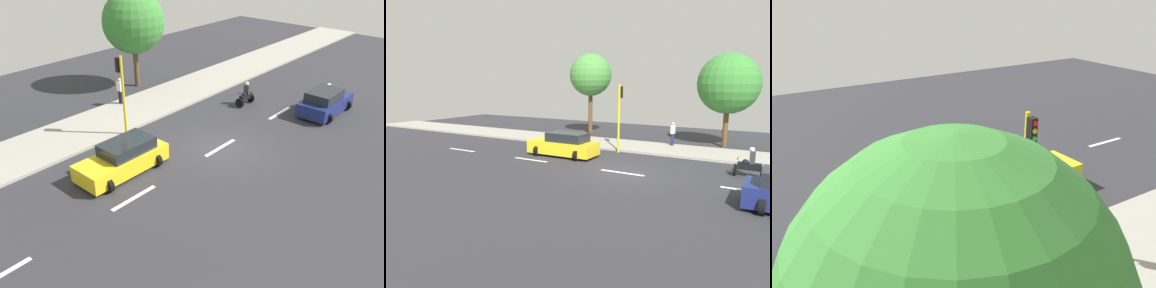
% 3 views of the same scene
% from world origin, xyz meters
% --- Properties ---
extents(ground_plane, '(40.00, 60.00, 0.10)m').
position_xyz_m(ground_plane, '(0.00, 0.00, -0.05)').
color(ground_plane, '#2D2D33').
extents(lane_stripe_mid, '(0.20, 2.40, 0.01)m').
position_xyz_m(lane_stripe_mid, '(0.00, 0.00, 0.01)').
color(lane_stripe_mid, white).
rests_on(lane_stripe_mid, ground).
extents(lane_stripe_south, '(0.20, 2.40, 0.01)m').
position_xyz_m(lane_stripe_south, '(0.00, 6.00, 0.01)').
color(lane_stripe_south, white).
rests_on(lane_stripe_south, ground).
extents(lane_stripe_far_south, '(0.20, 2.40, 0.01)m').
position_xyz_m(lane_stripe_far_south, '(0.00, 12.00, 0.01)').
color(lane_stripe_far_south, white).
rests_on(lane_stripe_far_south, ground).
extents(car_yellow_cab, '(2.21, 4.42, 1.52)m').
position_xyz_m(car_yellow_cab, '(1.98, 4.85, 0.71)').
color(car_yellow_cab, yellow).
rests_on(car_yellow_cab, ground).
extents(traffic_light_corner, '(0.49, 0.24, 4.50)m').
position_xyz_m(traffic_light_corner, '(4.85, 2.32, 2.93)').
color(traffic_light_corner, yellow).
rests_on(traffic_light_corner, ground).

